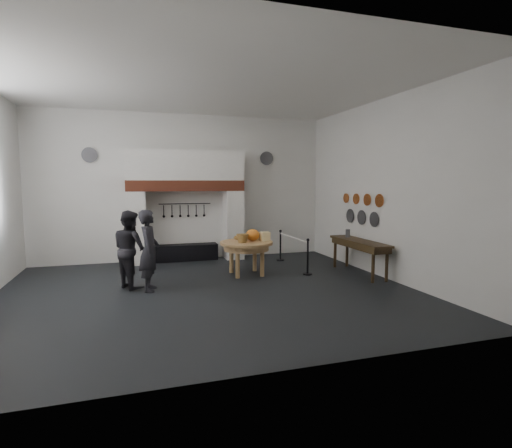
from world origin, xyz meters
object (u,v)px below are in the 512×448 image
object	(u,v)px
visitor_far	(130,249)
side_table	(359,241)
work_table	(246,243)
barrier_post_far	(280,246)
visitor_near	(149,250)
iron_range	(187,252)
barrier_post_near	(308,258)

from	to	relation	value
visitor_far	side_table	xyz separation A→B (m)	(5.75, -0.38, -0.02)
work_table	barrier_post_far	xyz separation A→B (m)	(1.53, 1.51, -0.39)
visitor_far	visitor_near	bearing A→B (deg)	-163.54
iron_range	visitor_near	world-z (taller)	visitor_near
barrier_post_near	barrier_post_far	world-z (taller)	same
side_table	barrier_post_near	size ratio (longest dim) A/B	2.44
side_table	barrier_post_far	distance (m)	2.71
visitor_far	barrier_post_near	world-z (taller)	visitor_far
side_table	visitor_near	bearing A→B (deg)	-179.83
iron_range	visitor_far	bearing A→B (deg)	-120.19
barrier_post_far	visitor_near	bearing A→B (deg)	-149.76
visitor_far	barrier_post_near	bearing A→B (deg)	-119.26
visitor_near	side_table	xyz separation A→B (m)	(5.35, 0.02, -0.04)
side_table	barrier_post_far	bearing A→B (deg)	119.67
work_table	barrier_post_near	xyz separation A→B (m)	(1.53, -0.49, -0.39)
work_table	barrier_post_near	distance (m)	1.65
visitor_far	side_table	size ratio (longest dim) A/B	0.81
visitor_far	barrier_post_far	xyz separation A→B (m)	(4.42, 1.94, -0.44)
iron_range	visitor_near	distance (m)	3.53
barrier_post_near	barrier_post_far	distance (m)	2.00
visitor_far	barrier_post_far	size ratio (longest dim) A/B	1.98
visitor_near	barrier_post_near	distance (m)	4.06
visitor_far	barrier_post_far	world-z (taller)	visitor_far
visitor_near	side_table	bearing A→B (deg)	-81.82
iron_range	visitor_far	size ratio (longest dim) A/B	1.06
work_table	visitor_near	world-z (taller)	visitor_near
visitor_near	visitor_far	distance (m)	0.57
barrier_post_near	barrier_post_far	bearing A→B (deg)	90.00
visitor_near	barrier_post_far	xyz separation A→B (m)	(4.02, 2.34, -0.46)
barrier_post_near	visitor_far	bearing A→B (deg)	179.28
work_table	side_table	size ratio (longest dim) A/B	0.63
visitor_near	visitor_far	bearing A→B (deg)	53.02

